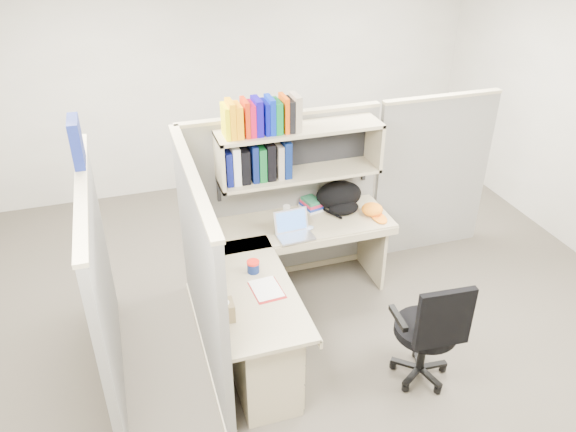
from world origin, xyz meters
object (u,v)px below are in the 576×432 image
object	(u,v)px
snack_canister	(253,266)
backpack	(341,198)
laptop	(295,226)
desk	(276,321)
task_chair	(426,346)

from	to	relation	value
snack_canister	backpack	bearing A→B (deg)	34.56
laptop	backpack	world-z (taller)	backpack
desk	laptop	bearing A→B (deg)	60.70
laptop	snack_canister	xyz separation A→B (m)	(-0.46, -0.37, -0.06)
backpack	snack_canister	xyz separation A→B (m)	(-1.00, -0.69, -0.08)
backpack	laptop	bearing A→B (deg)	-158.46
snack_canister	desk	bearing A→B (deg)	-70.35
laptop	task_chair	size ratio (longest dim) A/B	0.30
snack_canister	task_chair	xyz separation A→B (m)	(1.10, -0.76, -0.43)
desk	snack_canister	xyz separation A→B (m)	(-0.10, 0.27, 0.34)
task_chair	backpack	bearing A→B (deg)	94.13
desk	snack_canister	distance (m)	0.45
desk	backpack	distance (m)	1.38
backpack	task_chair	distance (m)	1.54
desk	snack_canister	size ratio (longest dim) A/B	17.97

